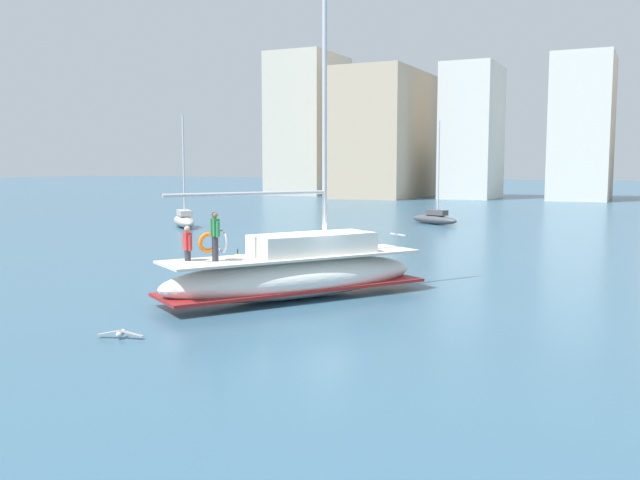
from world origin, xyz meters
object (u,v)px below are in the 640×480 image
object	(u,v)px
seagull	(120,333)
mooring_buoy	(238,262)
main_sailboat	(296,272)
moored_sloop_near	(184,219)
moored_catamaran	(435,217)

from	to	relation	value
seagull	mooring_buoy	bearing A→B (deg)	108.64
seagull	mooring_buoy	size ratio (longest dim) A/B	1.26
main_sailboat	moored_sloop_near	bearing A→B (deg)	134.42
mooring_buoy	moored_catamaran	bearing A→B (deg)	86.81
moored_sloop_near	seagull	xyz separation A→B (m)	(18.42, -27.36, -0.44)
main_sailboat	mooring_buoy	size ratio (longest dim) A/B	12.19
main_sailboat	seagull	world-z (taller)	main_sailboat
mooring_buoy	main_sailboat	bearing A→B (deg)	-42.30
moored_catamaran	mooring_buoy	xyz separation A→B (m)	(-1.43, -25.70, -0.30)
seagull	moored_catamaran	bearing A→B (deg)	94.01
seagull	mooring_buoy	world-z (taller)	mooring_buoy
moored_catamaran	seagull	distance (m)	37.90
moored_sloop_near	mooring_buoy	size ratio (longest dim) A/B	8.30
moored_catamaran	mooring_buoy	distance (m)	25.74
moored_sloop_near	mooring_buoy	distance (m)	20.94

